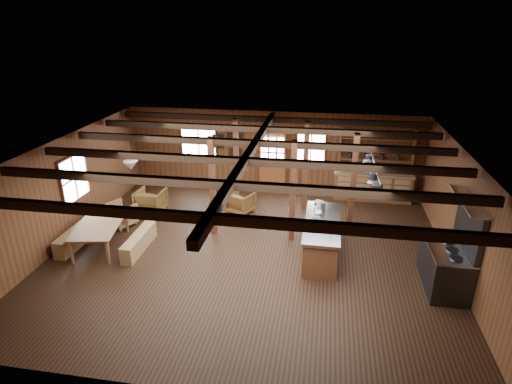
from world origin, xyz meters
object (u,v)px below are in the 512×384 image
(kitchen_island, at_px, (321,238))
(armchair_a, at_px, (151,201))
(armchair_c, at_px, (121,214))
(commercial_range, at_px, (449,260))
(armchair_b, at_px, (241,202))
(dining_table, at_px, (102,235))

(kitchen_island, xyz_separation_m, armchair_a, (-5.30, 1.73, -0.10))
(armchair_c, bearing_deg, kitchen_island, -162.56)
(commercial_range, height_order, armchair_c, commercial_range)
(armchair_b, height_order, armchair_c, armchair_c)
(commercial_range, height_order, armchair_a, commercial_range)
(kitchen_island, bearing_deg, armchair_a, 162.47)
(commercial_range, bearing_deg, kitchen_island, 161.48)
(dining_table, relative_size, armchair_c, 2.54)
(armchair_b, bearing_deg, armchair_c, 48.35)
(kitchen_island, relative_size, armchair_b, 3.43)
(dining_table, distance_m, armchair_a, 2.31)
(armchair_b, xyz_separation_m, armchair_c, (-3.27, -1.49, 0.01))
(dining_table, xyz_separation_m, armchair_a, (0.42, 2.27, 0.04))
(dining_table, xyz_separation_m, armchair_b, (3.18, 2.76, -0.01))
(dining_table, distance_m, armchair_c, 1.27)
(kitchen_island, relative_size, armchair_a, 3.00)
(armchair_b, distance_m, armchair_c, 3.59)
(dining_table, height_order, armchair_b, dining_table)
(armchair_a, height_order, armchair_c, armchair_a)
(armchair_a, xyz_separation_m, armchair_b, (2.75, 0.49, -0.05))
(commercial_range, distance_m, dining_table, 8.56)
(armchair_a, height_order, armchair_b, armchair_a)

